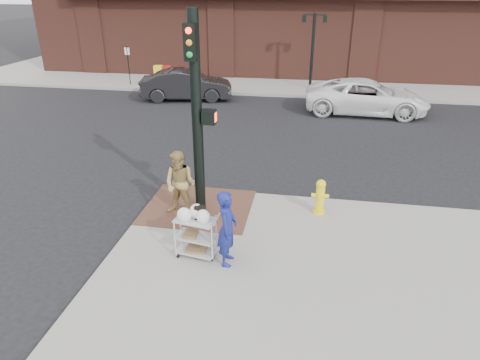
% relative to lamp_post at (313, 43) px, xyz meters
% --- Properties ---
extents(ground, '(220.00, 220.00, 0.00)m').
position_rel_lamp_post_xyz_m(ground, '(-2.00, -16.00, -2.62)').
color(ground, black).
rests_on(ground, ground).
extents(sidewalk_far, '(65.00, 36.00, 0.15)m').
position_rel_lamp_post_xyz_m(sidewalk_far, '(10.50, 16.00, -2.54)').
color(sidewalk_far, gray).
rests_on(sidewalk_far, ground).
extents(brick_curb_ramp, '(2.80, 2.40, 0.01)m').
position_rel_lamp_post_xyz_m(brick_curb_ramp, '(-2.60, -15.10, -2.46)').
color(brick_curb_ramp, brown).
rests_on(brick_curb_ramp, sidewalk_near).
extents(lamp_post, '(1.32, 0.22, 4.00)m').
position_rel_lamp_post_xyz_m(lamp_post, '(0.00, 0.00, 0.00)').
color(lamp_post, black).
rests_on(lamp_post, sidewalk_far).
extents(parking_sign, '(0.05, 0.05, 2.20)m').
position_rel_lamp_post_xyz_m(parking_sign, '(-10.50, -1.00, -1.37)').
color(parking_sign, black).
rests_on(parking_sign, sidewalk_far).
extents(traffic_signal_pole, '(0.61, 0.51, 5.00)m').
position_rel_lamp_post_xyz_m(traffic_signal_pole, '(-2.48, -15.23, 0.21)').
color(traffic_signal_pole, black).
rests_on(traffic_signal_pole, sidewalk_near).
extents(woman_blue, '(0.42, 0.63, 1.69)m').
position_rel_lamp_post_xyz_m(woman_blue, '(-1.34, -17.40, -1.62)').
color(woman_blue, navy).
rests_on(woman_blue, sidewalk_near).
extents(pedestrian_tan, '(0.95, 0.80, 1.73)m').
position_rel_lamp_post_xyz_m(pedestrian_tan, '(-2.92, -15.53, -1.60)').
color(pedestrian_tan, '#9C8149').
rests_on(pedestrian_tan, sidewalk_near).
extents(sedan_dark, '(4.95, 2.52, 1.55)m').
position_rel_lamp_post_xyz_m(sedan_dark, '(-6.34, -3.38, -1.84)').
color(sedan_dark, black).
rests_on(sedan_dark, ground).
extents(minivan_white, '(5.71, 2.77, 1.56)m').
position_rel_lamp_post_xyz_m(minivan_white, '(2.69, -4.42, -1.84)').
color(minivan_white, white).
rests_on(minivan_white, ground).
extents(utility_cart, '(0.94, 0.63, 1.21)m').
position_rel_lamp_post_xyz_m(utility_cart, '(-2.06, -17.25, -1.92)').
color(utility_cart, '#AFAFB4').
rests_on(utility_cart, sidewalk_near).
extents(fire_hydrant, '(0.45, 0.31, 0.95)m').
position_rel_lamp_post_xyz_m(fire_hydrant, '(0.59, -14.87, -1.98)').
color(fire_hydrant, yellow).
rests_on(fire_hydrant, sidewalk_near).
extents(newsbox_red, '(0.47, 0.43, 1.07)m').
position_rel_lamp_post_xyz_m(newsbox_red, '(-8.35, -0.52, -1.93)').
color(newsbox_red, '#B31D14').
rests_on(newsbox_red, sidewalk_far).
extents(newsbox_yellow, '(0.49, 0.45, 1.10)m').
position_rel_lamp_post_xyz_m(newsbox_yellow, '(-8.78, -0.78, -1.92)').
color(newsbox_yellow, '#FBF91B').
rests_on(newsbox_yellow, sidewalk_far).
extents(newsbox_blue, '(0.46, 0.43, 0.97)m').
position_rel_lamp_post_xyz_m(newsbox_blue, '(-7.05, -0.72, -1.98)').
color(newsbox_blue, '#1B35B2').
rests_on(newsbox_blue, sidewalk_far).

